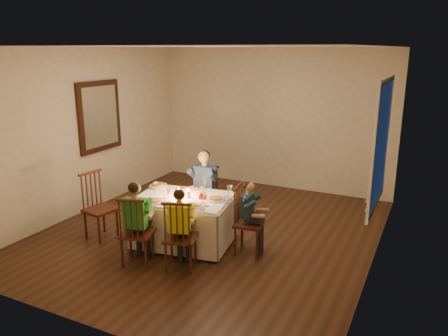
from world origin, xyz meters
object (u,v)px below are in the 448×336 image
at_px(chair_near_right, 181,268).
at_px(adult, 205,224).
at_px(child_yellow, 181,268).
at_px(dining_table, 184,211).
at_px(chair_near_left, 139,263).
at_px(chair_adult, 205,224).
at_px(child_teal, 249,252).
at_px(child_green, 139,263).
at_px(serving_bowl, 158,187).
at_px(chair_end, 249,252).
at_px(chair_extra, 103,237).

bearing_deg(chair_near_right, adult, -92.02).
xyz_separation_m(chair_near_right, child_yellow, (0.00, 0.00, 0.00)).
bearing_deg(dining_table, chair_near_right, -70.70).
xyz_separation_m(dining_table, chair_near_left, (-0.20, -0.76, -0.47)).
relative_size(chair_adult, child_teal, 0.94).
distance_m(dining_table, child_yellow, 0.86).
xyz_separation_m(chair_near_right, child_green, (-0.54, -0.13, 0.00)).
height_order(chair_near_right, serving_bowl, serving_bowl).
relative_size(chair_near_right, child_yellow, 0.89).
distance_m(chair_adult, child_teal, 1.11).
bearing_deg(chair_end, serving_bowl, 81.32).
xyz_separation_m(chair_near_left, chair_extra, (-0.93, 0.40, 0.00)).
xyz_separation_m(chair_near_right, chair_end, (0.56, 0.77, 0.00)).
bearing_deg(chair_near_right, child_green, -5.72).
height_order(chair_end, child_yellow, child_yellow).
bearing_deg(chair_end, adult, 52.85).
height_order(chair_near_right, child_teal, child_teal).
distance_m(dining_table, chair_extra, 1.28).
relative_size(dining_table, child_green, 1.32).
bearing_deg(chair_near_right, chair_end, -145.21).
bearing_deg(child_yellow, child_green, -5.72).
bearing_deg(dining_table, chair_adult, 86.10).
bearing_deg(chair_end, child_green, 121.64).
relative_size(chair_near_left, chair_end, 1.00).
height_order(chair_end, adult, adult).
xyz_separation_m(dining_table, chair_near_right, (0.34, -0.63, -0.47)).
height_order(chair_near_left, child_teal, child_teal).
height_order(chair_end, chair_extra, chair_extra).
bearing_deg(child_yellow, chair_extra, -29.37).
bearing_deg(child_yellow, dining_table, -80.67).
bearing_deg(chair_near_left, child_yellow, 175.98).
xyz_separation_m(chair_adult, chair_near_left, (-0.14, -1.45, 0.00)).
distance_m(chair_adult, chair_near_right, 1.38).
xyz_separation_m(chair_extra, adult, (1.07, 1.05, 0.00)).
distance_m(chair_near_right, child_green, 0.56).
distance_m(chair_extra, serving_bowl, 1.06).
height_order(adult, serving_bowl, serving_bowl).
bearing_deg(chair_near_right, chair_adult, -92.02).
bearing_deg(chair_end, dining_table, 91.08).
xyz_separation_m(dining_table, chair_adult, (-0.06, 0.69, -0.47)).
bearing_deg(chair_near_right, child_teal, -145.21).
bearing_deg(chair_near_left, child_green, 180.00).
bearing_deg(serving_bowl, dining_table, -17.91).
xyz_separation_m(chair_near_right, serving_bowl, (-0.86, 0.80, 0.69)).
distance_m(child_green, child_yellow, 0.56).
bearing_deg(chair_extra, child_yellow, -90.05).
xyz_separation_m(chair_near_right, chair_extra, (-1.47, 0.27, 0.00)).
relative_size(chair_extra, adult, 0.82).
bearing_deg(child_yellow, chair_end, -145.21).
bearing_deg(serving_bowl, child_green, -71.26).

